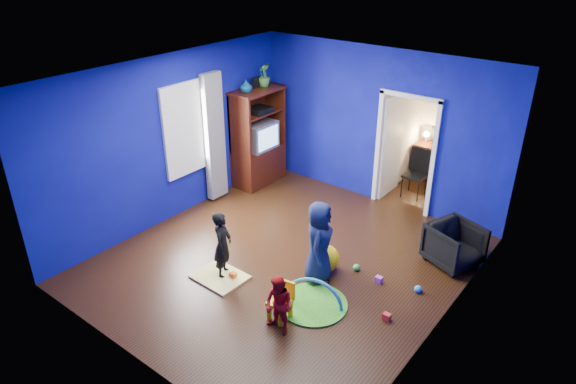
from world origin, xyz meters
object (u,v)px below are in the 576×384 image
Objects in this scene: child_black at (223,245)px; tv_armoire at (258,137)px; hopper_ball at (325,258)px; kid_chair at (280,303)px; folding_chair at (415,175)px; armchair at (454,245)px; crt_tv at (260,136)px; child_navy at (319,243)px; vase at (246,86)px; study_desk at (435,163)px; play_mat at (313,304)px; toddler_red at (279,306)px.

child_black is 0.54× the size of tv_armoire.
kid_chair reaches higher than hopper_ball.
kid_chair is at bearing -87.56° from folding_chair.
armchair is 1.47× the size of kid_chair.
child_navy is at bearing -35.43° from crt_tv.
armchair is at bearing 56.78° from kid_chair.
child_navy is 3.68m from vase.
vase is at bearing -90.00° from tv_armoire.
vase is at bearing 33.84° from child_navy.
folding_chair is (2.82, 1.65, -1.62)m from vase.
tv_armoire is at bearing -154.49° from folding_chair.
kid_chair is (0.15, -1.28, 0.03)m from hopper_ball.
vase reaches higher than tv_armoire.
study_desk is (1.09, 5.12, -0.16)m from child_black.
armchair is 2.45m from play_mat.
folding_chair is (1.09, 4.16, -0.07)m from child_black.
folding_chair is (-0.04, 3.14, 0.24)m from hopper_ball.
child_black is 1.42m from child_navy.
child_black is 2.12× the size of kid_chair.
crt_tv reaches higher than armchair.
child_navy is 1.83× the size of crt_tv.
armchair reaches higher than play_mat.
hopper_ball is at bearing 113.40° from play_mat.
play_mat is (0.19, 0.50, -0.24)m from kid_chair.
toddler_red is (-1.16, -2.86, 0.08)m from armchair.
child_black is 0.83× the size of child_navy.
study_desk is at bearing 49.14° from armchair.
hopper_ball is at bearing -75.34° from child_black.
vase is 1.10m from crt_tv.
armchair is 4.66m from vase.
vase is 0.27× the size of study_desk.
study_desk is (-0.04, 4.10, 0.16)m from hopper_ball.
hopper_ball is (-0.30, 1.48, -0.20)m from toddler_red.
child_navy reaches higher than play_mat.
play_mat is (0.29, -0.53, -0.63)m from child_navy.
armchair is at bearing -61.12° from study_desk.
kid_chair is (3.01, -3.07, -0.73)m from tv_armoire.
folding_chair is (-0.09, 3.39, -0.18)m from child_navy.
folding_chair is at bearing -42.13° from child_black.
child_navy is at bearing 88.42° from kid_chair.
crt_tv is 0.76× the size of folding_chair.
toddler_red is at bearing -93.35° from play_mat.
crt_tv is 3.67m from study_desk.
folding_chair reaches higher than study_desk.
child_black is 4.47× the size of vase.
toddler_red is (0.25, -1.23, -0.22)m from child_navy.
kid_chair is at bearing -110.92° from play_mat.
tv_armoire is (-2.91, 2.04, 0.34)m from child_navy.
kid_chair is at bearing -88.00° from study_desk.
folding_chair is at bearing 60.71° from armchair.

